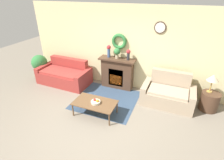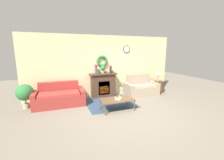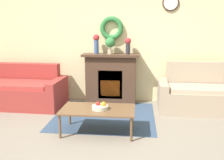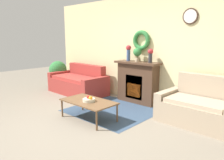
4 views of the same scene
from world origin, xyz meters
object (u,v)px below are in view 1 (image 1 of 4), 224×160
vase_on_mantel_right (128,54)px  coffee_table (95,103)px  potted_plant_on_mantel (117,52)px  potted_plant_floor_by_couch (40,63)px  couch_left (65,75)px  loveseat_right (168,94)px  side_table_by_loveseat (209,101)px  table_lamp (213,78)px  fireplace (117,73)px  vase_on_mantel_left (109,50)px  fruit_bowl (96,102)px

vase_on_mantel_right → coffee_table: bearing=-102.9°
potted_plant_on_mantel → potted_plant_floor_by_couch: bearing=-173.5°
couch_left → loveseat_right: size_ratio=1.25×
side_table_by_loveseat → couch_left: bearing=-178.2°
table_lamp → vase_on_mantel_right: size_ratio=1.58×
fireplace → loveseat_right: (1.73, -0.36, -0.22)m
couch_left → vase_on_mantel_right: size_ratio=5.55×
couch_left → loveseat_right: (3.61, 0.05, 0.01)m
vase_on_mantel_left → table_lamp: bearing=-4.1°
fruit_bowl → potted_plant_floor_by_couch: 3.31m
potted_plant_floor_by_couch → side_table_by_loveseat: bearing=0.9°
fruit_bowl → fireplace: bearing=90.5°
potted_plant_floor_by_couch → vase_on_mantel_left: bearing=7.7°
vase_on_mantel_right → potted_plant_on_mantel: bearing=-176.9°
loveseat_right → vase_on_mantel_right: 1.71m
coffee_table → vase_on_mantel_left: bearing=99.8°
table_lamp → fireplace: bearing=175.6°
table_lamp → potted_plant_on_mantel: bearing=175.9°
vase_on_mantel_right → potted_plant_floor_by_couch: (-3.37, -0.36, -0.69)m
couch_left → table_lamp: (4.67, 0.20, 0.66)m
side_table_by_loveseat → coffee_table: bearing=-154.3°
fireplace → couch_left: bearing=-167.5°
loveseat_right → coffee_table: loveseat_right is taller
fruit_bowl → potted_plant_on_mantel: 1.87m
loveseat_right → vase_on_mantel_left: 2.30m
loveseat_right → fireplace: bearing=169.5°
couch_left → table_lamp: bearing=4.1°
fruit_bowl → table_lamp: size_ratio=0.48×
vase_on_mantel_right → vase_on_mantel_left: bearing=180.0°
loveseat_right → side_table_by_loveseat: loveseat_right is taller
coffee_table → side_table_by_loveseat: (2.89, 1.39, -0.09)m
couch_left → table_lamp: size_ratio=3.52×
table_lamp → vase_on_mantel_left: 3.13m
couch_left → fruit_bowl: bearing=-32.1°
side_table_by_loveseat → table_lamp: bearing=141.3°
loveseat_right → fruit_bowl: bearing=-141.2°
fireplace → side_table_by_loveseat: (2.86, -0.27, -0.27)m
couch_left → side_table_by_loveseat: size_ratio=3.47×
vase_on_mantel_right → loveseat_right: bearing=-15.0°
couch_left → side_table_by_loveseat: (4.74, 0.15, -0.04)m
table_lamp → potted_plant_on_mantel: size_ratio=1.54×
table_lamp → fruit_bowl: bearing=-152.3°
fruit_bowl → potted_plant_floor_by_couch: bearing=156.5°
table_lamp → vase_on_mantel_right: vase_on_mantel_right is taller
fruit_bowl → table_lamp: (2.78, 1.46, 0.53)m
table_lamp → vase_on_mantel_left: size_ratio=1.31×
fruit_bowl → side_table_by_loveseat: bearing=26.4°
vase_on_mantel_left → side_table_by_loveseat: bearing=-4.9°
vase_on_mantel_left → potted_plant_floor_by_couch: vase_on_mantel_left is taller
side_table_by_loveseat → fruit_bowl: bearing=-153.6°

